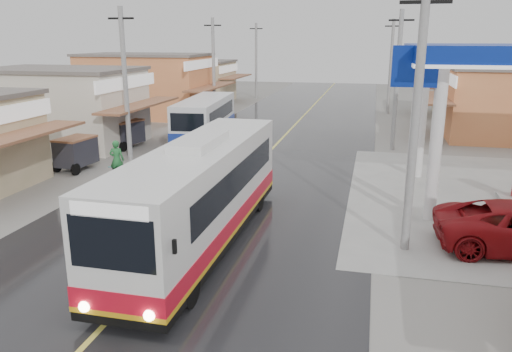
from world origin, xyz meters
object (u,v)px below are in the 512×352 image
(tricycle_near, at_px, (76,152))
(tricycle_far, at_px, (126,132))
(second_bus, at_px, (205,119))
(coach_bus, at_px, (202,193))
(cyclist, at_px, (120,171))

(tricycle_near, distance_m, tricycle_far, 5.42)
(second_bus, xyz_separation_m, tricycle_far, (-4.15, -2.66, -0.53))
(coach_bus, distance_m, second_bus, 16.26)
(coach_bus, relative_size, tricycle_near, 4.87)
(tricycle_near, bearing_deg, tricycle_far, 96.02)
(second_bus, xyz_separation_m, tricycle_near, (-4.07, -8.08, -0.54))
(coach_bus, bearing_deg, tricycle_near, 141.93)
(tricycle_far, bearing_deg, second_bus, 48.97)
(cyclist, relative_size, tricycle_near, 0.94)
(coach_bus, xyz_separation_m, tricycle_near, (-9.25, 7.34, -0.73))
(coach_bus, bearing_deg, second_bus, 108.93)
(tricycle_far, bearing_deg, cyclist, -48.10)
(coach_bus, relative_size, second_bus, 1.32)
(second_bus, relative_size, tricycle_far, 3.42)
(coach_bus, height_order, cyclist, coach_bus)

